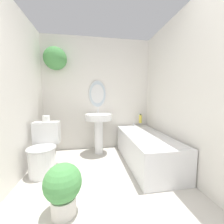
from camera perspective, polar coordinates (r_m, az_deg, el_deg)
The scene contains 9 objects.
wall_back at distance 3.04m, azimuth -9.01°, elevation 9.77°, with size 2.40×0.43×2.40m.
wall_left at distance 2.00m, azimuth -39.30°, elevation 6.53°, with size 0.06×2.72×2.40m.
wall_right at distance 2.20m, azimuth 28.96°, elevation 6.97°, with size 0.06×2.72×2.40m.
toilet at distance 2.40m, azimuth -26.48°, elevation -14.39°, with size 0.40×0.57×0.74m.
pedestal_sink at distance 2.78m, azimuth -5.59°, elevation -5.26°, with size 0.53×0.53×0.91m.
bathtub at distance 2.56m, azimuth 13.79°, elevation -14.13°, with size 0.69×1.55×0.57m.
shampoo_bottle at distance 3.10m, azimuth 11.73°, elevation -2.75°, with size 0.07×0.07×0.20m.
potted_plant at distance 1.57m, azimuth -19.68°, elevation -27.09°, with size 0.36×0.36×0.51m.
toilet_paper_roll at distance 2.47m, azimuth -25.70°, elevation -2.54°, with size 0.11×0.11×0.10m.
Camera 1 is at (-0.18, -0.43, 1.14)m, focal length 22.00 mm.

